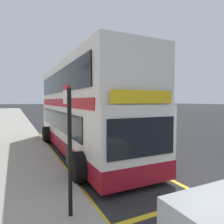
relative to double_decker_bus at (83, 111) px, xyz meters
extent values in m
plane|color=#28282B|center=(2.46, 25.23, -2.06)|extent=(260.00, 260.00, 0.00)
cube|color=#A39E93|center=(-4.54, 25.23, -1.99)|extent=(6.00, 76.00, 0.14)
cube|color=white|center=(0.01, 0.01, -0.71)|extent=(2.48, 10.76, 2.30)
cube|color=white|center=(0.01, 0.01, 1.39)|extent=(2.46, 10.54, 1.90)
cube|color=maroon|center=(0.01, 0.01, -1.56)|extent=(2.50, 10.78, 0.60)
cube|color=#B2191E|center=(0.01, 0.01, 0.46)|extent=(2.51, 9.90, 0.36)
cube|color=black|center=(-1.25, 0.41, -0.41)|extent=(0.04, 8.61, 0.90)
cube|color=black|center=(-1.25, 0.01, 1.44)|extent=(0.04, 9.47, 1.00)
cube|color=black|center=(0.01, -5.39, -0.46)|extent=(2.18, 0.04, 1.10)
cube|color=yellow|center=(0.01, -5.39, 0.66)|extent=(1.99, 0.04, 0.36)
cylinder|color=black|center=(-1.32, -3.86, -1.56)|extent=(0.56, 1.00, 1.00)
cylinder|color=black|center=(1.34, -3.86, -1.56)|extent=(0.56, 1.00, 1.00)
cylinder|color=black|center=(-1.32, 2.97, -1.56)|extent=(0.56, 1.00, 1.00)
cylinder|color=black|center=(1.34, 2.97, -1.56)|extent=(0.56, 1.00, 1.00)
cube|color=yellow|center=(-1.46, 0.01, -2.06)|extent=(0.16, 12.91, 0.01)
cube|color=yellow|center=(1.41, 0.01, -2.06)|extent=(0.16, 12.91, 0.01)
cube|color=yellow|center=(-0.03, -6.36, -2.06)|extent=(3.03, 0.16, 0.01)
cube|color=yellow|center=(-0.03, 6.39, -2.06)|extent=(3.03, 0.16, 0.01)
cylinder|color=black|center=(-2.13, -5.79, -0.56)|extent=(0.09, 0.09, 2.74)
cube|color=silver|center=(-2.13, -5.53, 0.63)|extent=(0.05, 0.42, 0.30)
cube|color=red|center=(-2.13, -5.53, 0.83)|extent=(0.05, 0.42, 0.10)
cube|color=black|center=(-2.13, -5.69, -0.62)|extent=(0.06, 0.28, 0.40)
cube|color=navy|center=(7.12, 19.11, -1.40)|extent=(1.76, 4.20, 0.72)
cube|color=black|center=(7.12, 19.01, -0.74)|extent=(1.52, 1.90, 0.60)
cylinder|color=black|center=(6.19, 20.41, -1.76)|extent=(0.22, 0.60, 0.60)
cylinder|color=black|center=(8.06, 20.41, -1.76)|extent=(0.22, 0.60, 0.60)
cylinder|color=black|center=(6.19, 17.81, -1.76)|extent=(0.22, 0.60, 0.60)
cylinder|color=black|center=(8.06, 17.81, -1.76)|extent=(0.22, 0.60, 0.60)
camera|label=1|loc=(-3.17, -9.96, 0.55)|focal=32.26mm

